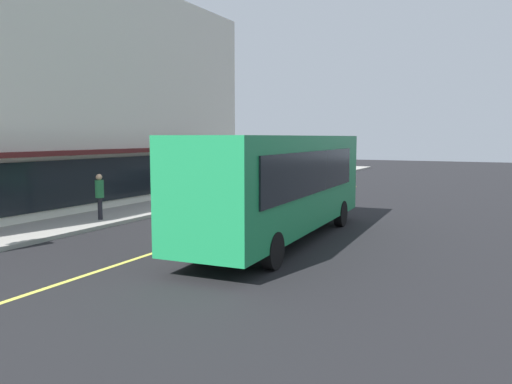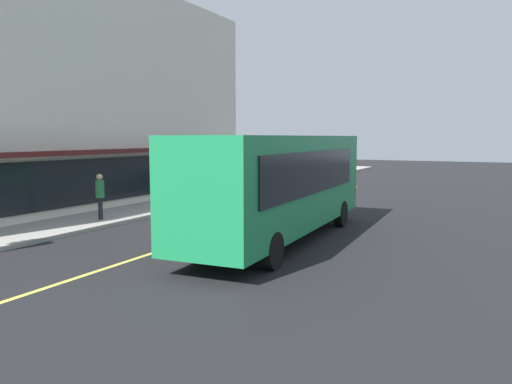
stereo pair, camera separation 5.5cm
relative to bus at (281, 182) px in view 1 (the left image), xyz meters
The scene contains 9 objects.
ground 3.64m from the bus, 62.46° to the left, with size 120.00×120.00×0.00m, color black.
sidewalk 8.77m from the bus, 80.53° to the left, with size 80.00×3.06×0.15m, color #9E9B93.
lane_centre_stripe 3.63m from the bus, 62.46° to the left, with size 36.00×0.16×0.01m, color #D8D14C.
storefront_building 16.37m from the bus, 83.65° to the left, with size 26.64×12.44×11.07m.
bus is the anchor object (origin of this frame).
car_black 11.60m from the bus, 30.18° to the left, with size 4.32×1.90×1.52m.
car_white 15.81m from the bus, 21.68° to the left, with size 4.33×1.91×1.52m.
pedestrian_by_curb 13.71m from the bus, 36.21° to the left, with size 0.34×0.34×1.60m.
pedestrian_at_corner 7.93m from the bus, 90.45° to the left, with size 0.34×0.34×1.84m.
Camera 1 is at (-16.76, -9.33, 3.46)m, focal length 35.55 mm.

